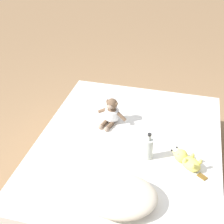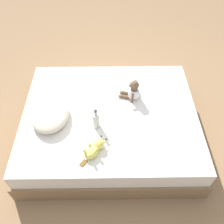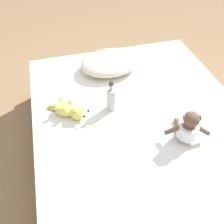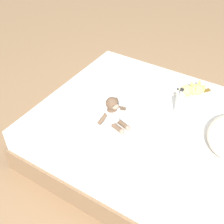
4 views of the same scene
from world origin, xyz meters
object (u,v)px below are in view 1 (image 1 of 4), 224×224
at_px(pillow, 119,195).
at_px(glass_bottle, 148,148).
at_px(plush_monkey, 111,113).
at_px(plush_yellow_creature, 187,160).
at_px(bed, 127,162).

bearing_deg(pillow, glass_bottle, -103.58).
distance_m(plush_monkey, plush_yellow_creature, 0.78).
distance_m(pillow, plush_yellow_creature, 0.61).
xyz_separation_m(pillow, plush_monkey, (0.27, -0.85, 0.03)).
bearing_deg(plush_monkey, bed, 129.32).
relative_size(plush_monkey, plush_yellow_creature, 0.98).
relative_size(bed, plush_yellow_creature, 6.40).
height_order(pillow, plush_monkey, plush_monkey).
relative_size(plush_yellow_creature, glass_bottle, 1.25).
height_order(bed, glass_bottle, glass_bottle).
bearing_deg(pillow, bed, -83.41).
distance_m(bed, plush_yellow_creature, 0.56).
relative_size(bed, plush_monkey, 6.54).
height_order(bed, plush_yellow_creature, plush_yellow_creature).
bearing_deg(glass_bottle, pillow, 76.42).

